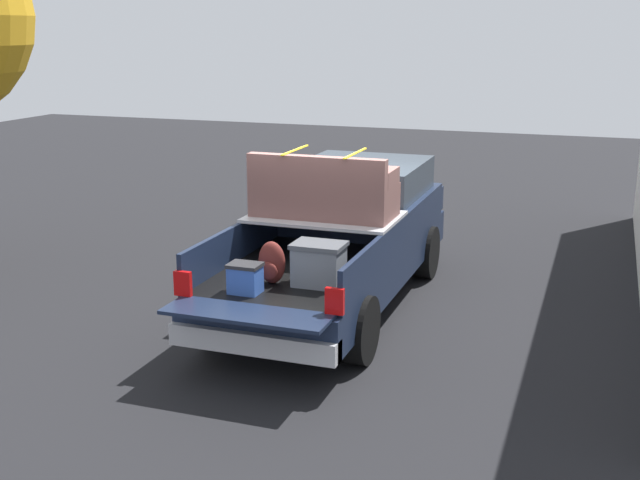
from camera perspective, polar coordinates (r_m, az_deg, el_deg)
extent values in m
plane|color=black|center=(11.29, 1.03, -4.67)|extent=(40.00, 40.00, 0.00)
cube|color=#162138|center=(11.10, 1.04, -1.67)|extent=(5.50, 1.92, 0.47)
cube|color=black|center=(9.95, -1.16, -2.11)|extent=(2.80, 1.80, 0.04)
cube|color=#162138|center=(10.24, -6.04, -0.36)|extent=(2.80, 0.06, 0.50)
cube|color=#162138|center=(9.60, 4.03, -1.34)|extent=(2.80, 0.06, 0.50)
cube|color=#162138|center=(11.13, 1.33, 0.95)|extent=(0.06, 1.80, 0.50)
cube|color=#162138|center=(8.48, -5.19, -5.21)|extent=(0.55, 1.80, 0.04)
cube|color=#B2B2B7|center=(10.52, 0.32, 1.65)|extent=(1.25, 1.92, 0.04)
cube|color=#162138|center=(12.23, 3.07, 2.20)|extent=(2.30, 1.92, 0.50)
cube|color=#2D3842|center=(12.04, 2.97, 4.38)|extent=(1.94, 1.76, 0.48)
cube|color=#162138|center=(13.51, 4.71, 3.12)|extent=(0.40, 1.82, 0.38)
cube|color=#B2B2B7|center=(8.74, -4.71, -7.14)|extent=(0.24, 1.92, 0.24)
cube|color=red|center=(9.03, -9.62, -3.04)|extent=(0.06, 0.20, 0.28)
cube|color=red|center=(8.34, 1.04, -4.32)|extent=(0.06, 0.20, 0.28)
cylinder|color=black|center=(13.03, -0.18, -0.14)|extent=(0.81, 0.30, 0.81)
cylinder|color=black|center=(12.56, 7.40, -0.84)|extent=(0.81, 0.30, 0.81)
cylinder|color=black|center=(9.95, -7.04, -5.04)|extent=(0.81, 0.30, 0.81)
cylinder|color=black|center=(9.34, 2.74, -6.31)|extent=(0.81, 0.30, 0.81)
cube|color=slate|center=(9.24, -0.08, -1.86)|extent=(0.40, 0.55, 0.45)
cube|color=#505359|center=(9.17, -0.08, -0.36)|extent=(0.44, 0.59, 0.05)
ellipsoid|color=maroon|center=(9.32, -3.41, -1.58)|extent=(0.20, 0.32, 0.50)
ellipsoid|color=maroon|center=(9.24, -3.67, -2.21)|extent=(0.09, 0.23, 0.22)
cube|color=#3359B2|center=(9.03, -5.29, -2.81)|extent=(0.26, 0.34, 0.30)
cube|color=#262628|center=(8.98, -5.31, -1.78)|extent=(0.28, 0.36, 0.04)
cube|color=brown|center=(10.47, 0.32, 2.88)|extent=(0.81, 1.81, 0.42)
cube|color=brown|center=(10.09, -0.29, 4.79)|extent=(0.16, 1.81, 0.40)
cube|color=brown|center=(10.74, -3.66, 4.89)|extent=(0.57, 0.20, 0.22)
cube|color=brown|center=(10.22, 4.69, 4.36)|extent=(0.57, 0.20, 0.22)
cube|color=yellow|center=(10.50, -1.78, 6.34)|extent=(0.91, 0.03, 0.02)
cube|color=yellow|center=(10.23, 2.49, 6.11)|extent=(0.91, 0.03, 0.02)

